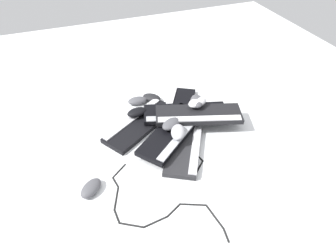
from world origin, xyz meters
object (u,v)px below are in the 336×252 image
object	(u,v)px
keyboard_4	(173,132)
mouse_0	(171,124)
keyboard_2	(140,124)
mouse_1	(137,112)
mouse_2	(138,101)
mouse_3	(197,101)
keyboard_1	(177,111)
mouse_7	(152,98)
mouse_6	(91,188)
keyboard_0	(185,143)
keyboard_5	(198,114)
mouse_5	(197,102)
keyboard_3	(185,113)
mouse_4	(178,132)

from	to	relation	value
keyboard_4	mouse_0	size ratio (longest dim) A/B	3.97
keyboard_2	mouse_1	world-z (taller)	mouse_1
mouse_2	mouse_3	bearing A→B (deg)	143.73
keyboard_1	mouse_7	bearing A→B (deg)	-150.41
mouse_2	mouse_6	bearing A→B (deg)	62.13
keyboard_4	keyboard_0	bearing A→B (deg)	31.51
keyboard_4	mouse_7	size ratio (longest dim) A/B	3.97
keyboard_1	keyboard_5	xyz separation A→B (m)	(0.13, 0.06, 0.06)
mouse_3	mouse_5	size ratio (longest dim) A/B	1.00
keyboard_0	keyboard_3	size ratio (longest dim) A/B	0.98
keyboard_0	mouse_2	xyz separation A→B (m)	(-0.41, -0.12, 0.01)
keyboard_2	mouse_4	xyz separation A→B (m)	(0.20, 0.13, 0.07)
mouse_6	keyboard_1	bearing A→B (deg)	169.62
keyboard_4	keyboard_5	distance (m)	0.17
keyboard_3	keyboard_2	bearing A→B (deg)	-98.46
keyboard_3	mouse_0	bearing A→B (deg)	-50.64
keyboard_4	mouse_1	bearing A→B (deg)	-149.12
keyboard_2	mouse_0	size ratio (longest dim) A/B	4.10
mouse_1	mouse_3	bearing A→B (deg)	154.26
keyboard_4	mouse_6	distance (m)	0.48
keyboard_0	mouse_6	world-z (taller)	mouse_6
keyboard_1	mouse_1	distance (m)	0.23
keyboard_0	mouse_3	distance (m)	0.24
keyboard_3	keyboard_5	distance (m)	0.08
mouse_7	mouse_0	bearing A→B (deg)	132.39
keyboard_3	mouse_5	xyz separation A→B (m)	(0.01, 0.06, 0.07)
mouse_2	mouse_3	world-z (taller)	mouse_3
mouse_3	mouse_2	bearing A→B (deg)	-112.26
mouse_4	mouse_6	bearing A→B (deg)	132.51
mouse_4	keyboard_1	bearing A→B (deg)	3.71
keyboard_4	mouse_5	xyz separation A→B (m)	(-0.10, 0.18, 0.07)
mouse_2	mouse_4	size ratio (longest dim) A/B	1.00
keyboard_1	keyboard_3	bearing A→B (deg)	15.93
keyboard_4	mouse_2	size ratio (longest dim) A/B	3.97
mouse_1	mouse_4	distance (m)	0.29
keyboard_3	keyboard_4	bearing A→B (deg)	-44.97
keyboard_5	mouse_0	world-z (taller)	mouse_0
keyboard_4	mouse_5	bearing A→B (deg)	120.11
keyboard_1	mouse_4	bearing A→B (deg)	-21.58
keyboard_5	mouse_0	bearing A→B (deg)	-79.60
keyboard_1	keyboard_4	xyz separation A→B (m)	(0.18, -0.10, 0.03)
mouse_3	keyboard_2	bearing A→B (deg)	-77.63
mouse_6	mouse_2	bearing A→B (deg)	-168.47
mouse_0	mouse_5	distance (m)	0.20
mouse_5	mouse_7	xyz separation A→B (m)	(-0.25, -0.17, -0.09)
mouse_4	mouse_7	distance (m)	0.40
mouse_4	keyboard_2	bearing A→B (deg)	58.69
mouse_3	mouse_5	bearing A→B (deg)	14.22
keyboard_5	mouse_1	size ratio (longest dim) A/B	4.23
mouse_5	mouse_7	distance (m)	0.31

